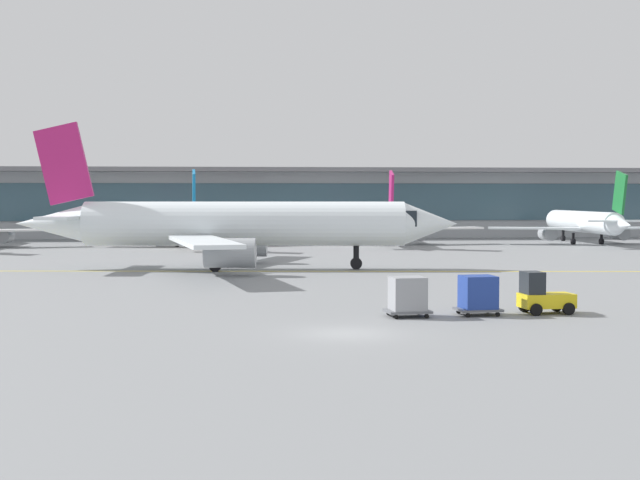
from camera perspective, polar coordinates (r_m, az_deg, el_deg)
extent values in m
plane|color=gray|center=(38.92, 1.74, -5.86)|extent=(400.00, 400.00, 0.00)
cube|color=yellow|center=(70.55, -4.72, -1.96)|extent=(109.55, 10.62, 0.01)
cube|color=#9EA3A8|center=(127.47, -2.89, 2.21)|extent=(177.36, 8.00, 9.00)
cube|color=#385666|center=(123.39, -2.82, 2.39)|extent=(170.26, 0.16, 5.04)
cube|color=slate|center=(126.01, -2.87, 4.38)|extent=(184.45, 11.00, 0.60)
cube|color=white|center=(107.51, -18.17, 0.59)|extent=(10.89, 5.36, 0.21)
cylinder|color=#999EA3|center=(109.13, -19.12, 0.23)|extent=(1.62, 2.75, 1.60)
cylinder|color=silver|center=(106.49, -7.99, 1.07)|extent=(3.88, 18.74, 2.58)
cone|color=silver|center=(117.34, -8.07, 1.23)|extent=(2.67, 3.27, 2.46)
cube|color=black|center=(115.26, -8.06, 1.36)|extent=(2.17, 2.46, 0.90)
cone|color=silver|center=(95.12, -7.88, 0.86)|extent=(2.48, 4.28, 2.20)
cube|color=silver|center=(105.09, -11.58, 0.63)|extent=(10.91, 4.60, 0.21)
cylinder|color=#999EA3|center=(106.18, -10.40, 0.27)|extent=(1.78, 2.84, 1.60)
cube|color=silver|center=(105.31, -4.37, 0.68)|extent=(10.83, 5.93, 0.21)
cylinder|color=#999EA3|center=(106.33, -5.56, 0.31)|extent=(1.78, 2.84, 1.60)
cube|color=#1472B2|center=(95.90, -7.90, 2.97)|extent=(0.52, 3.49, 4.87)
cube|color=silver|center=(96.23, -9.02, 1.11)|extent=(3.92, 2.09, 0.18)
cube|color=silver|center=(96.29, -6.76, 1.12)|extent=(3.92, 2.09, 0.18)
cylinder|color=black|center=(113.07, -8.03, 0.17)|extent=(0.33, 0.33, 1.37)
cylinder|color=black|center=(113.09, -8.03, -0.01)|extent=(0.46, 0.71, 0.68)
cylinder|color=black|center=(105.03, -8.92, -0.04)|extent=(0.33, 0.33, 1.37)
cylinder|color=black|center=(105.05, -8.92, -0.23)|extent=(0.46, 0.71, 0.68)
cylinder|color=black|center=(105.09, -7.01, -0.03)|extent=(0.33, 0.33, 1.37)
cylinder|color=black|center=(105.11, -7.01, -0.21)|extent=(0.46, 0.71, 0.68)
cylinder|color=white|center=(109.63, 3.92, 1.14)|extent=(3.72, 18.73, 2.58)
cone|color=white|center=(120.44, 3.44, 1.29)|extent=(2.64, 3.25, 2.46)
cube|color=black|center=(118.37, 3.53, 1.42)|extent=(2.15, 2.45, 0.90)
cone|color=white|center=(98.32, 4.53, 0.94)|extent=(2.45, 4.26, 2.20)
cube|color=white|center=(107.72, 0.49, 0.74)|extent=(10.84, 5.85, 0.21)
cylinder|color=#999EA3|center=(108.98, 1.59, 0.38)|extent=(1.76, 2.83, 1.60)
cube|color=white|center=(108.96, 7.46, 0.74)|extent=(10.92, 4.68, 0.21)
cylinder|color=#999EA3|center=(109.81, 6.27, 0.39)|extent=(1.76, 2.83, 1.60)
cube|color=#B21E66|center=(99.09, 4.49, 2.98)|extent=(0.49, 3.49, 4.87)
cube|color=white|center=(99.25, 3.37, 1.19)|extent=(3.91, 2.05, 0.18)
cube|color=white|center=(99.64, 5.55, 1.19)|extent=(3.91, 2.05, 0.18)
cylinder|color=black|center=(116.18, 3.62, 0.26)|extent=(0.33, 0.33, 1.37)
cylinder|color=black|center=(116.20, 3.62, 0.09)|extent=(0.46, 0.71, 0.68)
cylinder|color=black|center=(108.04, 3.07, 0.07)|extent=(0.33, 0.33, 1.37)
cylinder|color=black|center=(108.06, 3.07, -0.11)|extent=(0.46, 0.71, 0.68)
cylinder|color=black|center=(108.37, 4.91, 0.07)|extent=(0.33, 0.33, 1.37)
cylinder|color=black|center=(108.39, 4.91, -0.11)|extent=(0.46, 0.71, 0.68)
cylinder|color=white|center=(114.65, 16.13, 1.11)|extent=(2.75, 18.63, 2.58)
cone|color=white|center=(124.81, 14.31, 1.26)|extent=(2.48, 3.12, 2.46)
cube|color=black|center=(122.85, 14.63, 1.39)|extent=(2.04, 2.34, 0.90)
cone|color=white|center=(104.16, 18.43, 0.91)|extent=(2.23, 4.15, 2.20)
cube|color=white|center=(110.97, 13.24, 0.72)|extent=(10.90, 5.19, 0.21)
cylinder|color=#999EA3|center=(112.77, 14.07, 0.38)|extent=(1.62, 2.75, 1.60)
cylinder|color=#999EA3|center=(116.07, 18.25, 0.39)|extent=(1.62, 2.75, 1.60)
cube|color=#19662D|center=(104.87, 18.28, 2.84)|extent=(0.31, 3.49, 4.87)
cube|color=white|center=(104.44, 17.23, 1.15)|extent=(3.82, 1.86, 0.18)
cube|color=white|center=(105.96, 19.13, 1.14)|extent=(3.82, 1.86, 0.18)
cylinder|color=black|center=(120.80, 14.99, 0.27)|extent=(0.33, 0.33, 1.37)
cylinder|color=black|center=(120.81, 14.99, 0.11)|extent=(0.42, 0.69, 0.68)
cylinder|color=black|center=(112.67, 15.58, 0.08)|extent=(0.33, 0.33, 1.37)
cylinder|color=black|center=(112.69, 15.57, -0.09)|extent=(0.42, 0.69, 0.68)
cylinder|color=black|center=(113.97, 17.22, 0.09)|extent=(0.33, 0.33, 1.37)
cylinder|color=black|center=(113.99, 17.22, -0.08)|extent=(0.42, 0.69, 0.68)
cylinder|color=white|center=(72.34, -4.74, 1.02)|extent=(25.50, 5.85, 3.51)
cone|color=white|center=(72.50, 6.95, 1.02)|extent=(4.51, 3.71, 3.34)
cube|color=black|center=(72.23, 4.74, 1.37)|extent=(3.40, 3.02, 1.23)
cone|color=white|center=(75.33, -16.53, 0.99)|extent=(5.87, 3.50, 2.98)
cube|color=white|center=(81.51, -5.61, 0.54)|extent=(8.35, 14.67, 0.29)
cylinder|color=#999EA3|center=(78.53, -4.71, -0.25)|extent=(3.90, 2.51, 2.17)
cube|color=white|center=(63.69, -7.32, -0.10)|extent=(5.93, 14.82, 0.29)
cylinder|color=#999EA3|center=(66.42, -5.65, -0.82)|extent=(3.90, 2.51, 2.17)
cube|color=#B21E66|center=(75.01, -15.76, 4.62)|extent=(4.75, 0.81, 6.61)
cube|color=white|center=(77.36, -14.89, 1.45)|extent=(2.95, 5.37, 0.25)
cube|color=white|center=(72.40, -15.97, 1.34)|extent=(2.95, 5.37, 0.25)
cylinder|color=black|center=(72.21, 2.28, -1.10)|extent=(0.45, 0.45, 1.86)
cylinder|color=black|center=(72.24, 2.28, -1.47)|extent=(0.98, 0.65, 0.93)
cylinder|color=black|center=(75.04, -6.14, -0.97)|extent=(0.45, 0.45, 1.86)
cylinder|color=black|center=(75.07, -6.14, -1.32)|extent=(0.98, 0.65, 0.93)
cylinder|color=black|center=(70.33, -6.58, -1.23)|extent=(0.45, 0.45, 1.86)
cylinder|color=black|center=(70.37, -6.58, -1.60)|extent=(0.98, 0.65, 0.93)
cube|color=yellow|center=(46.64, 14.00, -3.70)|extent=(2.72, 1.63, 0.70)
cube|color=#1E2328|center=(46.24, 13.16, -2.62)|extent=(1.01, 1.32, 1.10)
cylinder|color=black|center=(47.66, 14.58, -3.99)|extent=(0.62, 0.27, 0.60)
cylinder|color=black|center=(46.40, 15.31, -4.18)|extent=(0.62, 0.27, 0.60)
cylinder|color=black|center=(46.98, 12.70, -4.06)|extent=(0.62, 0.27, 0.60)
cylinder|color=black|center=(45.70, 13.38, -4.26)|extent=(0.62, 0.27, 0.60)
cube|color=#595B60|center=(45.34, 9.86, -4.31)|extent=(2.24, 1.79, 0.12)
cube|color=navy|center=(45.24, 9.87, -3.23)|extent=(1.73, 1.64, 1.60)
cylinder|color=black|center=(46.27, 10.44, -4.38)|extent=(0.23, 0.12, 0.22)
cylinder|color=black|center=(44.98, 11.07, -4.60)|extent=(0.23, 0.12, 0.22)
cylinder|color=black|center=(45.77, 8.68, -4.45)|extent=(0.23, 0.12, 0.22)
cylinder|color=black|center=(44.46, 9.26, -4.67)|extent=(0.23, 0.12, 0.22)
cube|color=#595B60|center=(44.25, 5.50, -4.46)|extent=(2.24, 1.79, 0.12)
cube|color=gray|center=(44.15, 5.51, -3.35)|extent=(1.73, 1.64, 1.60)
cylinder|color=black|center=(45.15, 6.18, -4.53)|extent=(0.23, 0.12, 0.22)
cylinder|color=black|center=(43.82, 6.70, -4.76)|extent=(0.23, 0.12, 0.22)
cylinder|color=black|center=(44.75, 4.33, -4.59)|extent=(0.23, 0.12, 0.22)
cylinder|color=black|center=(43.41, 4.80, -4.82)|extent=(0.23, 0.12, 0.22)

